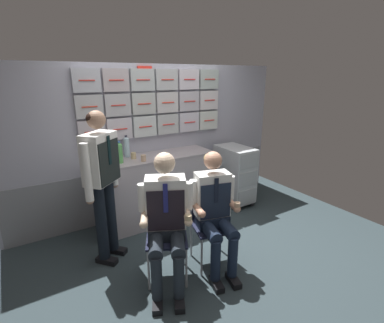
{
  "coord_description": "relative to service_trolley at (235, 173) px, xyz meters",
  "views": [
    {
      "loc": [
        -1.68,
        -2.32,
        2.0
      ],
      "look_at": [
        -0.04,
        0.33,
        1.04
      ],
      "focal_mm": 26.37,
      "sensor_mm": 36.0,
      "label": 1
    }
  ],
  "objects": [
    {
      "name": "paper_cup_tan",
      "position": [
        -1.59,
        0.18,
        0.49
      ],
      "size": [
        0.07,
        0.07,
        0.08
      ],
      "color": "tan",
      "rests_on": "galley_counter"
    },
    {
      "name": "water_bottle_tall",
      "position": [
        -1.63,
        0.31,
        0.59
      ],
      "size": [
        0.07,
        0.07,
        0.29
      ],
      "color": "silver",
      "rests_on": "galley_counter"
    },
    {
      "name": "service_trolley",
      "position": [
        0.0,
        0.0,
        0.0
      ],
      "size": [
        0.4,
        0.65,
        0.93
      ],
      "color": "black",
      "rests_on": "ground"
    },
    {
      "name": "water_bottle_clear",
      "position": [
        -1.8,
        0.09,
        0.58
      ],
      "size": [
        0.07,
        0.07,
        0.28
      ],
      "color": "#51A351",
      "rests_on": "galley_counter"
    },
    {
      "name": "ground",
      "position": [
        -1.13,
        -0.94,
        -0.52
      ],
      "size": [
        4.8,
        4.8,
        0.04
      ],
      "primitive_type": "cube",
      "color": "#2F3C40"
    },
    {
      "name": "crew_member_standing",
      "position": [
        -2.16,
        -0.4,
        0.5
      ],
      "size": [
        0.42,
        0.41,
        1.67
      ],
      "color": "black",
      "rests_on": "ground"
    },
    {
      "name": "galley_bulkhead",
      "position": [
        -1.13,
        0.43,
        0.62
      ],
      "size": [
        4.2,
        0.14,
        2.15
      ],
      "color": "#A7A8B9",
      "rests_on": "ground"
    },
    {
      "name": "espresso_cup_small",
      "position": [
        -1.53,
        0.01,
        0.49
      ],
      "size": [
        0.07,
        0.07,
        0.08
      ],
      "color": "tan",
      "rests_on": "galley_counter"
    },
    {
      "name": "folding_chair_left",
      "position": [
        -1.69,
        -0.95,
        0.04
      ],
      "size": [
        0.54,
        0.54,
        0.86
      ],
      "color": "#A8AAAF",
      "rests_on": "ground"
    },
    {
      "name": "crew_member_left",
      "position": [
        -1.76,
        -1.09,
        0.24
      ],
      "size": [
        0.6,
        0.72,
        1.33
      ],
      "color": "black",
      "rests_on": "ground"
    },
    {
      "name": "folding_chair_right",
      "position": [
        -1.19,
        -0.99,
        0.04
      ],
      "size": [
        0.49,
        0.49,
        0.86
      ],
      "color": "#A8AAAF",
      "rests_on": "ground"
    },
    {
      "name": "crew_member_right",
      "position": [
        -1.23,
        -1.15,
        0.21
      ],
      "size": [
        0.51,
        0.66,
        1.27
      ],
      "color": "black",
      "rests_on": "ground"
    },
    {
      "name": "galley_counter",
      "position": [
        -1.31,
        0.15,
        -0.02
      ],
      "size": [
        1.67,
        0.53,
        0.95
      ],
      "color": "#AFA6AA",
      "rests_on": "ground"
    }
  ]
}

